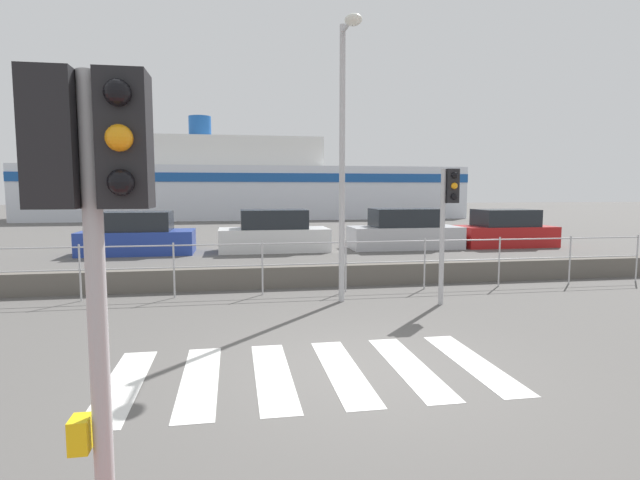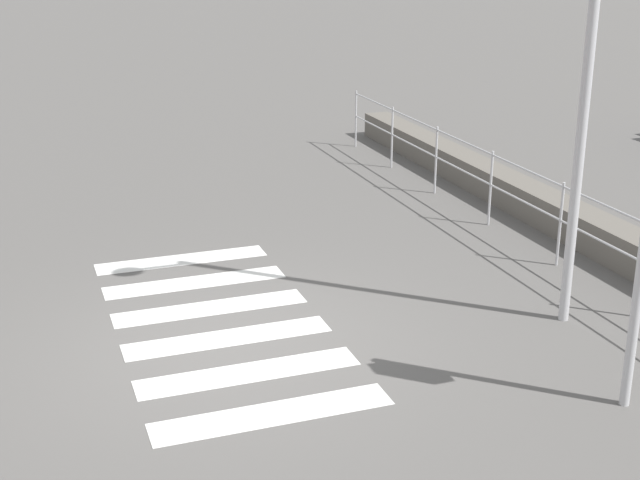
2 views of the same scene
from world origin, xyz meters
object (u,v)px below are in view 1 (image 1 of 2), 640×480
(traffic_light_near, at_px, (92,200))
(streetlamp, at_px, (345,130))
(parked_car_blue, at_px, (138,236))
(parked_car_white, at_px, (274,233))
(ferry_boat, at_px, (242,185))
(traffic_light_far, at_px, (448,205))
(parked_car_red, at_px, (505,231))
(parked_car_silver, at_px, (405,231))

(traffic_light_near, bearing_deg, streetlamp, 67.84)
(parked_car_blue, height_order, parked_car_white, parked_car_white)
(ferry_boat, bearing_deg, traffic_light_far, -83.92)
(traffic_light_near, bearing_deg, ferry_boat, 87.94)
(traffic_light_far, relative_size, parked_car_red, 0.71)
(parked_car_red, bearing_deg, streetlamp, -134.07)
(streetlamp, distance_m, ferry_boat, 32.69)
(traffic_light_near, xyz_separation_m, parked_car_silver, (7.44, 16.30, -1.60))
(parked_car_silver, height_order, parked_car_red, parked_car_silver)
(streetlamp, height_order, parked_car_red, streetlamp)
(traffic_light_near, distance_m, traffic_light_far, 8.37)
(traffic_light_near, relative_size, ferry_boat, 0.08)
(traffic_light_near, relative_size, parked_car_white, 0.70)
(streetlamp, relative_size, parked_car_white, 1.35)
(traffic_light_far, bearing_deg, parked_car_white, 105.98)
(traffic_light_far, relative_size, parked_car_white, 0.66)
(ferry_boat, distance_m, parked_car_blue, 23.94)
(traffic_light_near, xyz_separation_m, streetlamp, (2.91, 7.14, 1.23))
(parked_car_white, relative_size, parked_car_silver, 0.94)
(streetlamp, bearing_deg, traffic_light_near, -112.16)
(parked_car_blue, distance_m, parked_car_white, 4.97)
(streetlamp, bearing_deg, parked_car_silver, 63.68)
(streetlamp, xyz_separation_m, parked_car_silver, (4.53, 9.17, -2.83))
(ferry_boat, height_order, parked_car_white, ferry_boat)
(ferry_boat, bearing_deg, parked_car_white, -88.10)
(streetlamp, relative_size, parked_car_red, 1.44)
(traffic_light_near, distance_m, streetlamp, 7.80)
(parked_car_blue, xyz_separation_m, parked_car_red, (14.53, 0.00, -0.01))
(traffic_light_far, bearing_deg, traffic_light_near, -126.27)
(parked_car_red, bearing_deg, traffic_light_far, -125.54)
(traffic_light_near, relative_size, parked_car_red, 0.75)
(traffic_light_near, bearing_deg, traffic_light_far, 53.73)
(streetlamp, xyz_separation_m, parked_car_white, (-0.69, 9.17, -2.84))
(traffic_light_near, bearing_deg, parked_car_red, 54.15)
(traffic_light_near, distance_m, parked_car_red, 20.18)
(ferry_boat, relative_size, parked_car_silver, 7.85)
(parked_car_silver, bearing_deg, traffic_light_near, -114.53)
(parked_car_white, relative_size, parked_car_red, 1.06)
(parked_car_silver, bearing_deg, parked_car_blue, 180.00)
(streetlamp, height_order, parked_car_silver, streetlamp)
(ferry_boat, height_order, parked_car_silver, ferry_boat)
(streetlamp, bearing_deg, traffic_light_far, -10.82)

